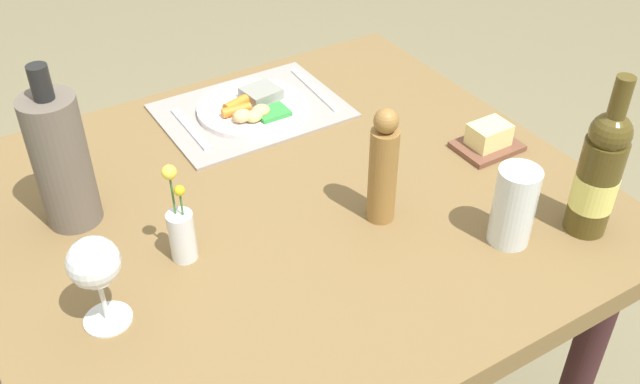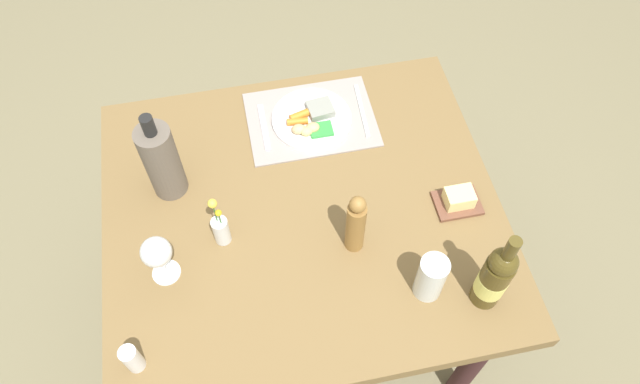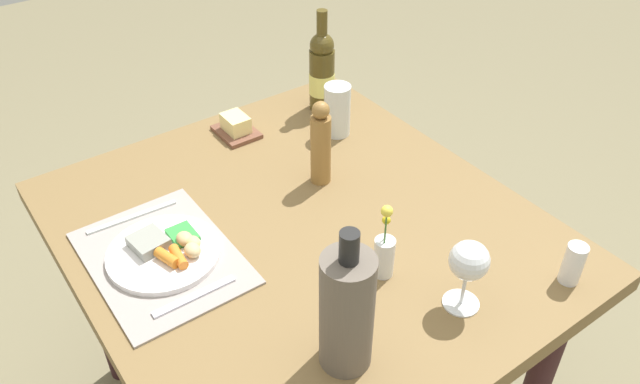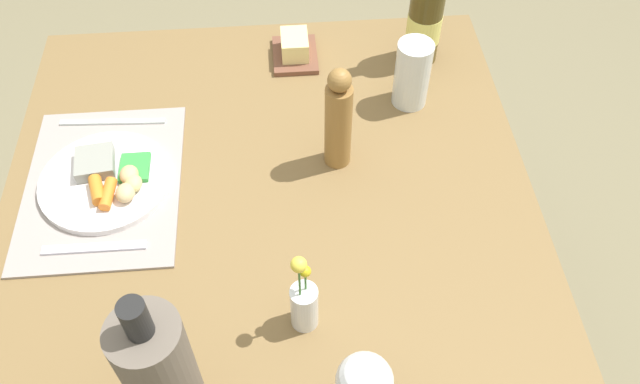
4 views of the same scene
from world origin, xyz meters
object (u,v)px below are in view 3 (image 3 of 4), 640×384
at_px(butter_dish, 236,127).
at_px(wine_glass, 469,263).
at_px(dinner_plate, 166,251).
at_px(knife, 194,296).
at_px(salt_shaker, 573,264).
at_px(water_tumbler, 337,113).
at_px(flower_vase, 384,253).
at_px(fork, 132,217).
at_px(pepper_mill, 321,144).
at_px(dining_table, 303,253).
at_px(wine_bottle, 322,72).
at_px(cooler_bottle, 347,311).

relative_size(butter_dish, wine_glass, 0.80).
height_order(dinner_plate, knife, dinner_plate).
bearing_deg(butter_dish, salt_shaker, 17.23).
height_order(dinner_plate, salt_shaker, salt_shaker).
height_order(butter_dish, water_tumbler, water_tumbler).
xyz_separation_m(flower_vase, wine_glass, (0.16, 0.07, 0.06)).
xyz_separation_m(fork, knife, (0.31, 0.00, 0.00)).
relative_size(dinner_plate, wine_glass, 1.54).
relative_size(fork, water_tumbler, 1.45).
relative_size(dinner_plate, pepper_mill, 1.09).
relative_size(dining_table, pepper_mill, 4.91).
bearing_deg(butter_dish, flower_vase, -1.90).
relative_size(knife, salt_shaker, 1.89).
bearing_deg(butter_dish, pepper_mill, 11.60).
relative_size(fork, butter_dish, 1.67).
xyz_separation_m(salt_shaker, wine_glass, (-0.09, -0.23, 0.07)).
bearing_deg(pepper_mill, wine_bottle, 143.64).
height_order(fork, butter_dish, butter_dish).
bearing_deg(water_tumbler, wine_glass, -15.49).
relative_size(dinner_plate, flower_vase, 1.32).
height_order(water_tumbler, wine_glass, wine_glass).
height_order(knife, water_tumbler, water_tumbler).
bearing_deg(knife, pepper_mill, 112.31).
bearing_deg(water_tumbler, flower_vase, -26.98).
height_order(dinner_plate, wine_bottle, wine_bottle).
bearing_deg(wine_bottle, water_tumbler, -19.11).
bearing_deg(knife, salt_shaker, 58.59).
height_order(flower_vase, water_tumbler, flower_vase).
bearing_deg(flower_vase, dinner_plate, -131.87).
bearing_deg(fork, wine_bottle, 106.78).
height_order(flower_vase, wine_glass, flower_vase).
xyz_separation_m(salt_shaker, wine_bottle, (-0.89, -0.00, 0.07)).
xyz_separation_m(flower_vase, pepper_mill, (-0.35, 0.09, 0.05)).
bearing_deg(dinner_plate, fork, -176.08).
xyz_separation_m(cooler_bottle, wine_glass, (0.03, 0.27, -0.01)).
distance_m(cooler_bottle, wine_bottle, 0.93).
relative_size(butter_dish, water_tumbler, 0.87).
height_order(butter_dish, wine_bottle, wine_bottle).
distance_m(cooler_bottle, pepper_mill, 0.56).
height_order(dining_table, wine_glass, wine_glass).
distance_m(knife, wine_glass, 0.56).
bearing_deg(flower_vase, dining_table, -167.65).
bearing_deg(cooler_bottle, wine_glass, 83.44).
xyz_separation_m(salt_shaker, water_tumbler, (-0.75, -0.05, 0.02)).
bearing_deg(wine_glass, fork, -145.67).
height_order(salt_shaker, wine_glass, wine_glass).
height_order(dining_table, salt_shaker, salt_shaker).
relative_size(dining_table, flower_vase, 5.92).
bearing_deg(water_tumbler, cooler_bottle, -35.86).
height_order(dining_table, cooler_bottle, cooler_bottle).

